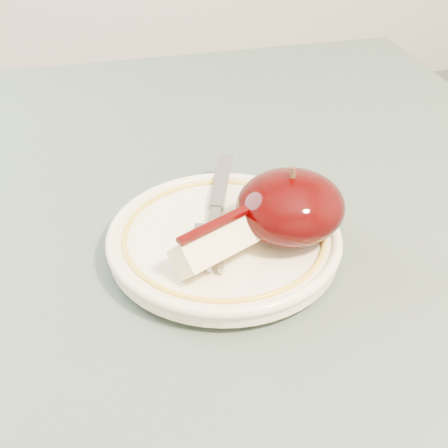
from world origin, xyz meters
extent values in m
cylinder|color=brown|center=(0.40, 0.40, 0.35)|extent=(0.05, 0.05, 0.71)
cube|color=#425149|center=(0.00, 0.00, 0.73)|extent=(0.90, 0.90, 0.04)
cylinder|color=white|center=(0.10, 0.01, 0.75)|extent=(0.10, 0.10, 0.01)
cylinder|color=white|center=(0.10, 0.01, 0.76)|extent=(0.18, 0.18, 0.01)
torus|color=white|center=(0.10, 0.01, 0.77)|extent=(0.18, 0.18, 0.01)
torus|color=gold|center=(0.10, 0.01, 0.77)|extent=(0.16, 0.16, 0.00)
ellipsoid|color=black|center=(0.15, 0.00, 0.79)|extent=(0.08, 0.08, 0.05)
cylinder|color=#472D19|center=(0.15, 0.00, 0.82)|extent=(0.00, 0.00, 0.01)
cube|color=beige|center=(0.09, -0.02, 0.78)|extent=(0.08, 0.06, 0.03)
cube|color=#2F0101|center=(0.09, -0.02, 0.80)|extent=(0.07, 0.04, 0.00)
cube|color=gray|center=(0.12, 0.08, 0.77)|extent=(0.04, 0.08, 0.00)
cube|color=gray|center=(0.10, 0.03, 0.77)|extent=(0.02, 0.03, 0.00)
cube|color=gray|center=(0.09, 0.01, 0.77)|extent=(0.03, 0.03, 0.00)
cube|color=gray|center=(0.09, -0.02, 0.77)|extent=(0.01, 0.03, 0.00)
cube|color=gray|center=(0.08, -0.01, 0.77)|extent=(0.01, 0.03, 0.00)
cube|color=gray|center=(0.08, -0.01, 0.77)|extent=(0.01, 0.03, 0.00)
cube|color=gray|center=(0.07, -0.01, 0.77)|extent=(0.01, 0.03, 0.00)
camera|label=1|loc=(0.01, -0.36, 1.05)|focal=50.00mm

